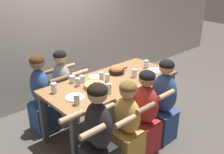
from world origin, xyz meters
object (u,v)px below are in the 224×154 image
at_px(drinking_glass_a, 72,79).
at_px(drinking_glass_f, 146,64).
at_px(drinking_glass_c, 54,89).
at_px(drinking_glass_j, 78,82).
at_px(drinking_glass_e, 77,100).
at_px(empty_plate_b, 75,97).
at_px(diner_near_center, 145,116).
at_px(diner_near_midleft, 127,127).
at_px(drinking_glass_g, 101,77).
at_px(diner_near_left, 98,138).
at_px(pizza_board_main, 95,85).
at_px(drinking_glass_i, 134,73).
at_px(empty_plate_a, 156,70).
at_px(cocktail_glass_blue, 82,79).
at_px(diner_far_left, 42,97).
at_px(empty_plate_c, 95,77).
at_px(diner_near_midright, 163,104).
at_px(drinking_glass_b, 109,89).
at_px(skillet_bowl, 117,70).
at_px(drinking_glass_h, 167,67).
at_px(diner_far_midleft, 63,90).

distance_m(drinking_glass_a, drinking_glass_f, 1.21).
xyz_separation_m(drinking_glass_a, drinking_glass_c, (-0.34, -0.11, 0.01)).
bearing_deg(drinking_glass_j, drinking_glass_e, -126.61).
bearing_deg(empty_plate_b, drinking_glass_j, 48.12).
xyz_separation_m(diner_near_center, diner_near_midleft, (-0.32, 0.00, -0.02)).
bearing_deg(drinking_glass_e, drinking_glass_g, 26.66).
distance_m(empty_plate_b, diner_near_left, 0.62).
bearing_deg(drinking_glass_a, pizza_board_main, -69.59).
distance_m(drinking_glass_c, diner_near_midleft, 1.01).
bearing_deg(drinking_glass_g, drinking_glass_i, -26.65).
bearing_deg(empty_plate_a, empty_plate_b, 176.07).
height_order(cocktail_glass_blue, diner_far_left, diner_far_left).
bearing_deg(empty_plate_a, drinking_glass_g, 163.11).
distance_m(empty_plate_a, empty_plate_c, 0.94).
relative_size(diner_near_left, diner_near_midright, 1.02).
relative_size(pizza_board_main, diner_near_midright, 0.26).
bearing_deg(drinking_glass_b, drinking_glass_a, 104.70).
height_order(skillet_bowl, diner_near_center, diner_near_center).
bearing_deg(drinking_glass_a, diner_near_midleft, -84.35).
relative_size(skillet_bowl, drinking_glass_a, 3.29).
height_order(drinking_glass_c, drinking_glass_j, drinking_glass_c).
relative_size(diner_near_center, diner_near_left, 0.94).
bearing_deg(drinking_glass_h, drinking_glass_b, 179.43).
distance_m(drinking_glass_b, diner_near_left, 0.68).
bearing_deg(cocktail_glass_blue, diner_near_midleft, -91.20).
distance_m(diner_near_center, diner_near_midright, 0.37).
bearing_deg(diner_far_midleft, empty_plate_b, -20.17).
bearing_deg(drinking_glass_c, cocktail_glass_blue, 4.02).
distance_m(drinking_glass_c, diner_near_center, 1.18).
bearing_deg(drinking_glass_j, drinking_glass_b, -70.31).
bearing_deg(empty_plate_b, diner_near_center, -41.37).
height_order(empty_plate_c, diner_near_midright, diner_near_midright).
xyz_separation_m(drinking_glass_a, diner_far_left, (-0.31, 0.34, -0.29)).
height_order(cocktail_glass_blue, diner_near_midright, diner_near_midright).
bearing_deg(drinking_glass_h, empty_plate_c, 151.53).
xyz_separation_m(empty_plate_a, drinking_glass_e, (-1.49, -0.05, 0.05)).
relative_size(pizza_board_main, drinking_glass_a, 3.03).
bearing_deg(skillet_bowl, diner_near_left, -141.91).
xyz_separation_m(drinking_glass_j, diner_near_midright, (0.79, -0.81, -0.29)).
bearing_deg(drinking_glass_b, diner_near_midright, -30.49).
relative_size(drinking_glass_j, diner_near_center, 0.10).
bearing_deg(drinking_glass_f, drinking_glass_a, 165.68).
bearing_deg(drinking_glass_a, drinking_glass_f, -14.32).
relative_size(empty_plate_a, drinking_glass_a, 2.28).
xyz_separation_m(drinking_glass_g, diner_near_midleft, (-0.23, -0.73, -0.34)).
bearing_deg(drinking_glass_b, diner_far_left, 116.91).
xyz_separation_m(diner_far_midleft, diner_near_left, (-0.37, -1.29, 0.03)).
bearing_deg(drinking_glass_g, skillet_bowl, 9.49).
bearing_deg(diner_far_midleft, empty_plate_a, 54.48).
bearing_deg(drinking_glass_h, drinking_glass_e, 178.22).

